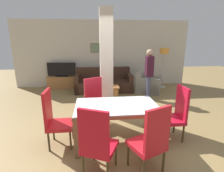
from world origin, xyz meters
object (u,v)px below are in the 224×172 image
dining_chair_head_right (176,112)px  dining_chair_near_right (151,139)px  dining_chair_near_left (97,142)px  armchair (147,85)px  dining_chair_far_left (95,101)px  bottle (111,83)px  sofa (103,83)px  dining_chair_head_left (55,118)px  coffee_table (109,92)px  tv_stand (63,82)px  dining_table (117,113)px  tv_screen (62,70)px  standing_person (149,71)px  floor_lamp (164,54)px

dining_chair_head_right → dining_chair_near_right: bearing=138.0°
dining_chair_near_left → armchair: bearing=88.2°
dining_chair_far_left → bottle: dining_chair_far_left is taller
dining_chair_far_left → sofa: (0.34, 2.66, -0.26)m
dining_chair_head_left → dining_chair_head_right: 2.32m
coffee_table → bottle: size_ratio=2.26×
dining_chair_head_right → tv_stand: bearing=35.0°
dining_chair_head_left → dining_chair_head_right: size_ratio=1.00×
sofa → dining_table: bearing=90.8°
dining_chair_head_left → tv_stand: (-0.55, 4.09, -0.31)m
dining_chair_head_right → tv_screen: (-2.87, 4.09, 0.20)m
sofa → standing_person: standing_person is taller
armchair → dining_chair_near_left: bearing=-1.5°
dining_chair_near_left → coffee_table: 3.44m
floor_lamp → bottle: bearing=-152.5°
dining_chair_head_right → armchair: 3.25m
sofa → floor_lamp: floor_lamp is taller
dining_chair_near_left → sofa: (0.34, 4.35, -0.26)m
dining_table → dining_chair_head_left: 1.14m
standing_person → coffee_table: bearing=90.0°
dining_chair_far_left → floor_lamp: size_ratio=0.67×
armchair → standing_person: size_ratio=0.68×
dining_chair_far_left → dining_chair_head_right: size_ratio=1.00×
tv_screen → coffee_table: bearing=145.0°
dining_table → coffee_table: dining_table is taller
dining_chair_head_right → standing_person: standing_person is taller
dining_chair_near_left → tv_stand: (-1.30, 4.94, -0.31)m
coffee_table → floor_lamp: (2.33, 1.23, 1.13)m
dining_chair_near_left → dining_chair_near_right: bearing=22.7°
tv_stand → standing_person: size_ratio=0.70×
dining_chair_head_left → coffee_table: dining_chair_head_left is taller
dining_chair_far_left → armchair: size_ratio=0.97×
dining_chair_near_left → coffee_table: bearing=106.6°
dining_chair_near_right → dining_chair_far_left: size_ratio=1.00×
sofa → coffee_table: (0.12, -0.96, -0.07)m
dining_chair_near_right → tv_stand: (-2.08, 4.97, -0.31)m
bottle → standing_person: standing_person is taller
sofa → coffee_table: size_ratio=3.22×
dining_chair_head_right → dining_chair_far_left: bearing=61.7°
armchair → coffee_table: 1.67m
dining_chair_near_right → standing_person: bearing=49.3°
dining_chair_far_left → armchair: bearing=-155.0°
tv_stand → standing_person: standing_person is taller
tv_screen → dining_chair_far_left: bearing=118.2°
dining_chair_near_right → dining_chair_head_right: bearing=24.1°
sofa → coffee_table: sofa is taller
armchair → tv_stand: 3.42m
dining_chair_head_left → standing_person: 3.50m
dining_chair_near_left → armchair: dining_chair_near_left is taller
dining_chair_near_right → armchair: bearing=49.5°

